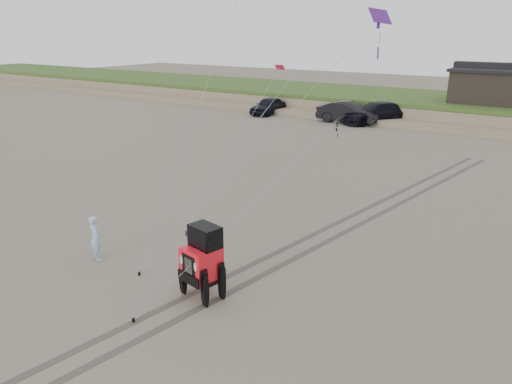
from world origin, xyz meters
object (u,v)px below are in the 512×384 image
jeep (202,269)px  cabin (492,85)px  truck_b (349,112)px  truck_a (268,106)px  man (96,238)px  truck_c (376,113)px

jeep → cabin: bearing=99.3°
jeep → truck_b: bearing=117.4°
truck_a → jeep: (16.99, -29.79, 0.11)m
man → jeep: bearing=-155.2°
cabin → truck_a: 19.58m
truck_a → truck_c: size_ratio=0.75×
truck_b → truck_c: truck_c is taller
cabin → man: bearing=-99.0°
truck_c → jeep: 31.59m
truck_b → jeep: 31.07m
truck_a → man: size_ratio=2.85×
truck_b → man: (4.02, -29.93, -0.08)m
cabin → jeep: 36.87m
truck_b → man: bearing=-173.3°
cabin → jeep: cabin is taller
truck_c → jeep: jeep is taller
man → truck_c: bearing=-62.9°
cabin → truck_b: cabin is taller
truck_a → truck_b: (8.24, 0.03, 0.11)m
cabin → jeep: bearing=-91.8°
jeep → man: (-4.72, -0.11, -0.09)m
truck_a → jeep: jeep is taller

